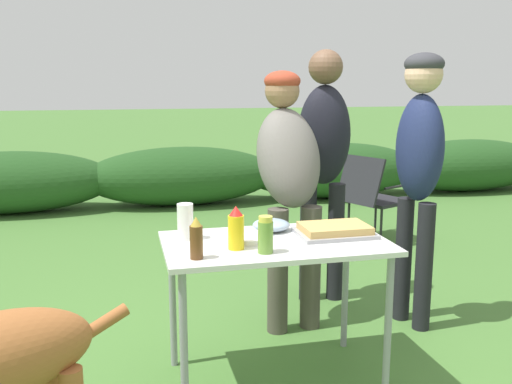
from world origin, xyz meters
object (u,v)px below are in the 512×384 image
object	(u,v)px
mustard_bottle	(236,229)
standing_person_in_gray_fleece	(324,152)
standing_person_in_red_jacket	(289,172)
plate_stack	(247,238)
paper_cup_stack	(185,222)
beer_bottle	(196,239)
folding_table	(275,256)
standing_person_in_olive_jacket	(419,157)
mixing_bowl	(271,225)
relish_jar	(266,235)
food_tray	(335,230)
camp_chair_green_behind_table	(372,194)

from	to	relation	value
mustard_bottle	standing_person_in_gray_fleece	bearing A→B (deg)	52.83
standing_person_in_red_jacket	plate_stack	bearing A→B (deg)	-127.46
paper_cup_stack	beer_bottle	world-z (taller)	beer_bottle
mustard_bottle	standing_person_in_gray_fleece	size ratio (longest dim) A/B	0.12
plate_stack	standing_person_in_red_jacket	world-z (taller)	standing_person_in_red_jacket
folding_table	beer_bottle	distance (m)	0.49
standing_person_in_red_jacket	standing_person_in_olive_jacket	xyz separation A→B (m)	(0.76, -0.20, 0.09)
plate_stack	standing_person_in_olive_jacket	world-z (taller)	standing_person_in_olive_jacket
beer_bottle	standing_person_in_red_jacket	xyz separation A→B (m)	(0.68, 0.86, 0.14)
mixing_bowl	plate_stack	bearing A→B (deg)	-136.68
plate_stack	relish_jar	world-z (taller)	relish_jar
folding_table	mustard_bottle	distance (m)	0.29
folding_table	plate_stack	size ratio (longest dim) A/B	4.82
food_tray	standing_person_in_olive_jacket	bearing A→B (deg)	31.99
beer_bottle	standing_person_in_olive_jacket	size ratio (longest dim) A/B	0.11
folding_table	standing_person_in_gray_fleece	world-z (taller)	standing_person_in_gray_fleece
relish_jar	mustard_bottle	bearing A→B (deg)	142.33
standing_person_in_red_jacket	standing_person_in_olive_jacket	distance (m)	0.79
food_tray	camp_chair_green_behind_table	xyz separation A→B (m)	(1.25, 2.25, -0.30)
paper_cup_stack	food_tray	bearing A→B (deg)	-8.06
plate_stack	relish_jar	size ratio (longest dim) A/B	1.32
plate_stack	mustard_bottle	xyz separation A→B (m)	(-0.08, -0.13, 0.08)
mustard_bottle	standing_person_in_gray_fleece	xyz separation A→B (m)	(0.83, 1.09, 0.21)
standing_person_in_red_jacket	camp_chair_green_behind_table	xyz separation A→B (m)	(1.31, 1.61, -0.50)
folding_table	mustard_bottle	world-z (taller)	mustard_bottle
paper_cup_stack	camp_chair_green_behind_table	bearing A→B (deg)	46.99
plate_stack	paper_cup_stack	size ratio (longest dim) A/B	1.27
folding_table	standing_person_in_gray_fleece	size ratio (longest dim) A/B	0.64
folding_table	food_tray	xyz separation A→B (m)	(0.32, 0.03, 0.10)
beer_bottle	relish_jar	bearing A→B (deg)	2.65
plate_stack	mustard_bottle	world-z (taller)	mustard_bottle
folding_table	mustard_bottle	bearing A→B (deg)	-157.49
food_tray	standing_person_in_red_jacket	bearing A→B (deg)	94.92
mixing_bowl	mustard_bottle	world-z (taller)	mustard_bottle
standing_person_in_olive_jacket	camp_chair_green_behind_table	bearing A→B (deg)	148.34
beer_bottle	camp_chair_green_behind_table	bearing A→B (deg)	51.21
folding_table	plate_stack	bearing A→B (deg)	162.47
relish_jar	plate_stack	bearing A→B (deg)	99.29
relish_jar	standing_person_in_olive_jacket	world-z (taller)	standing_person_in_olive_jacket
standing_person_in_olive_jacket	standing_person_in_red_jacket	bearing A→B (deg)	-119.58
standing_person_in_olive_jacket	relish_jar	bearing A→B (deg)	-74.65
paper_cup_stack	camp_chair_green_behind_table	xyz separation A→B (m)	(2.00, 2.15, -0.36)
plate_stack	standing_person_in_olive_jacket	xyz separation A→B (m)	(1.16, 0.43, 0.31)
beer_bottle	standing_person_in_red_jacket	distance (m)	1.11
folding_table	beer_bottle	bearing A→B (deg)	-154.81
plate_stack	standing_person_in_gray_fleece	size ratio (longest dim) A/B	0.13
paper_cup_stack	standing_person_in_olive_jacket	distance (m)	1.51
folding_table	mixing_bowl	bearing A→B (deg)	81.08
mixing_bowl	beer_bottle	bearing A→B (deg)	-138.70
food_tray	relish_jar	world-z (taller)	relish_jar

